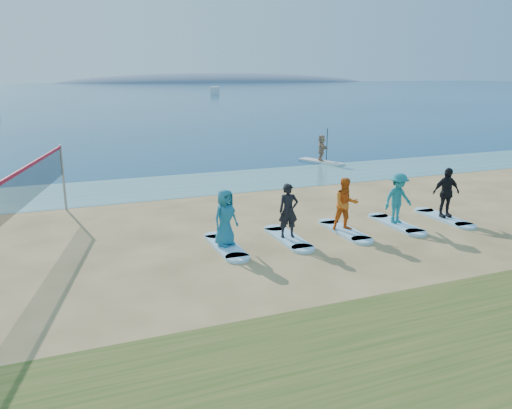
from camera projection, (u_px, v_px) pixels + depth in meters
name	position (u px, v px, depth m)	size (l,w,h in m)	color
ground	(324.00, 253.00, 14.53)	(600.00, 600.00, 0.00)	tan
shallow_water	(216.00, 182.00, 23.97)	(600.00, 600.00, 0.00)	teal
ocean	(76.00, 90.00, 158.32)	(600.00, 600.00, 0.00)	navy
island_ridge	(223.00, 82.00, 318.14)	(220.00, 56.00, 18.00)	slate
volleyball_net	(26.00, 187.00, 14.36)	(2.19, 8.84, 2.50)	gray
paddleboard	(321.00, 162.00, 29.28)	(0.70, 3.00, 0.12)	silver
paddleboarder	(322.00, 148.00, 29.07)	(1.41, 0.45, 1.52)	tan
boat_offshore_b	(215.00, 94.00, 131.93)	(2.13, 5.18, 1.81)	silver
surfboard_0	(226.00, 246.00, 14.95)	(0.70, 2.20, 0.09)	#A4DCFF
student_0	(225.00, 218.00, 14.72)	(0.83, 0.54, 1.70)	#1C6B8B
surfboard_1	(288.00, 238.00, 15.68)	(0.70, 2.20, 0.09)	#A4DCFF
student_1	(288.00, 211.00, 15.46)	(0.62, 0.41, 1.71)	black
surfboard_2	(344.00, 231.00, 16.42)	(0.70, 2.20, 0.09)	#A4DCFF
student_2	(346.00, 204.00, 16.19)	(0.84, 0.65, 1.73)	#D85E16
surfboard_3	(396.00, 224.00, 17.16)	(0.70, 2.20, 0.09)	#A4DCFF
student_3	(398.00, 198.00, 16.93)	(1.12, 0.64, 1.74)	teal
surfboard_4	(444.00, 218.00, 17.90)	(0.70, 2.20, 0.09)	#A4DCFF
student_4	(446.00, 193.00, 17.66)	(1.04, 0.43, 1.78)	black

